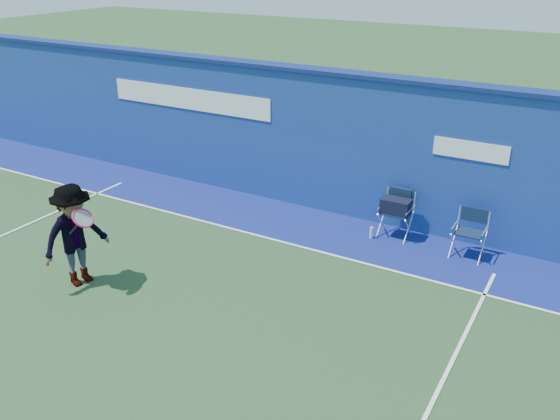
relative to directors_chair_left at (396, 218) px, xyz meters
The scene contains 8 objects.
ground 5.18m from the directors_chair_left, 117.73° to the right, with size 80.00×80.00×0.00m, color #274424.
stadium_wall 2.74m from the directors_chair_left, 165.43° to the left, with size 24.00×0.50×3.08m.
out_of_bounds_strip 2.48m from the directors_chair_left, 168.86° to the right, with size 24.00×1.80×0.01m, color navy.
court_lines 4.66m from the directors_chair_left, 121.18° to the right, with size 24.00×12.00×0.01m.
directors_chair_left is the anchor object (origin of this frame).
directors_chair_right 1.49m from the directors_chair_left, ahead, with size 0.55×0.49×0.92m.
water_bottle 0.57m from the directors_chair_left, 139.85° to the right, with size 0.07×0.07×0.24m, color silver.
tennis_player 6.08m from the directors_chair_left, 132.80° to the right, with size 1.01×1.30×1.83m.
Camera 1 is at (5.77, -5.92, 5.36)m, focal length 38.00 mm.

